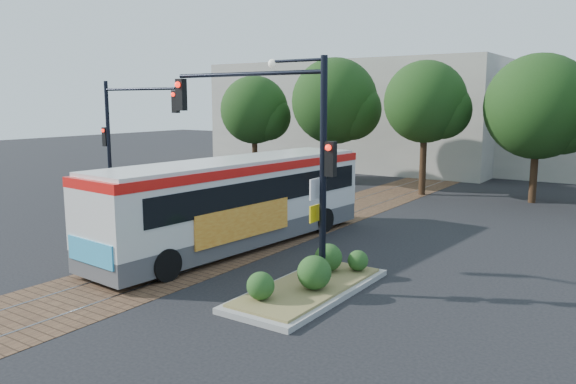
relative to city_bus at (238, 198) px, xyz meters
name	(u,v)px	position (x,y,z in m)	size (l,w,h in m)	color
ground	(201,257)	(-0.14, -1.80, -1.72)	(120.00, 120.00, 0.00)	black
trackbed	(272,233)	(-0.14, 2.20, -1.72)	(3.60, 40.00, 0.02)	brown
tree_row	(423,105)	(1.07, 14.62, 3.13)	(26.40, 5.60, 7.67)	#382314
warehouses	(460,118)	(-0.67, 26.94, 2.09)	(40.00, 13.00, 8.00)	#ADA899
city_bus	(238,198)	(0.00, 0.00, 0.00)	(3.40, 11.73, 3.09)	#4A4A4D
traffic_island	(311,280)	(4.68, -2.70, -1.39)	(2.20, 5.20, 1.13)	gray
signal_pole_main	(284,136)	(3.72, -2.61, 2.43)	(5.49, 0.46, 6.00)	black
signal_pole_left	(124,128)	(-8.51, 2.19, 2.14)	(4.99, 0.34, 6.00)	black
officer	(155,196)	(-6.20, 1.83, -0.79)	(0.68, 0.45, 1.86)	black
parked_car	(284,178)	(-6.36, 12.06, -1.17)	(1.55, 3.82, 1.11)	black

